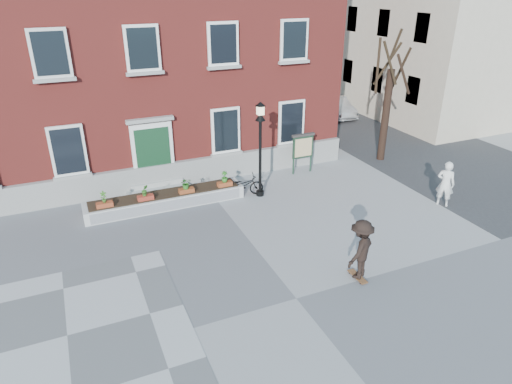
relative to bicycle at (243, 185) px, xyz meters
name	(u,v)px	position (x,y,z in m)	size (l,w,h in m)	color
ground	(296,298)	(-1.16, -6.85, -0.45)	(100.00, 100.00, 0.00)	gray
checker_patch	(67,336)	(-7.16, -5.85, -0.44)	(6.00, 6.00, 0.01)	#5C5D5F
bicycle	(243,185)	(0.00, 0.00, 0.00)	(0.60, 1.71, 0.90)	black
parked_car	(336,107)	(10.09, 8.76, 0.17)	(1.31, 3.76, 1.24)	silver
bystander	(445,184)	(6.91, -3.97, 0.47)	(0.67, 0.44, 1.85)	silver
brick_building	(120,23)	(-3.16, 7.13, 5.85)	(18.40, 10.85, 12.60)	maroon
planter_assembly	(166,199)	(-3.14, 0.33, -0.14)	(6.20, 1.12, 1.15)	silver
bare_tree	(387,104)	(7.85, 1.16, 2.34)	(1.83, 1.83, 6.16)	black
lamp_post	(260,137)	(0.65, -0.27, 2.09)	(0.40, 0.40, 3.93)	black
notice_board	(303,147)	(3.41, 1.18, 0.81)	(1.10, 0.16, 1.87)	#183020
skateboarder	(361,250)	(0.98, -6.73, 0.56)	(1.40, 1.19, 1.95)	brown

